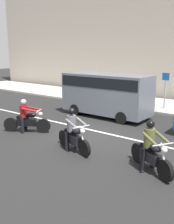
# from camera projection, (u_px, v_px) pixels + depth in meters

# --- Properties ---
(ground_plane) EXTENTS (80.00, 80.00, 0.00)m
(ground_plane) POSITION_uv_depth(u_px,v_px,m) (88.00, 137.00, 11.34)
(ground_plane) COLOR black
(sidewalk_slab) EXTENTS (40.00, 4.40, 0.14)m
(sidewalk_slab) POSITION_uv_depth(u_px,v_px,m) (162.00, 106.00, 17.47)
(sidewalk_slab) COLOR #A8A399
(sidewalk_slab) RESTS_ON ground_plane
(lane_marking_stripe) EXTENTS (18.00, 0.14, 0.01)m
(lane_marking_stripe) POSITION_uv_depth(u_px,v_px,m) (103.00, 133.00, 11.93)
(lane_marking_stripe) COLOR silver
(lane_marking_stripe) RESTS_ON ground_plane
(motorcycle_with_rider_gray) EXTENTS (1.97, 0.87, 1.60)m
(motorcycle_with_rider_gray) POSITION_uv_depth(u_px,v_px,m) (73.00, 134.00, 9.69)
(motorcycle_with_rider_gray) COLOR black
(motorcycle_with_rider_gray) RESTS_ON ground_plane
(motorcycle_with_rider_crimson) EXTENTS (1.94, 1.21, 1.53)m
(motorcycle_with_rider_crimson) POSITION_uv_depth(u_px,v_px,m) (26.00, 119.00, 11.92)
(motorcycle_with_rider_crimson) COLOR black
(motorcycle_with_rider_crimson) RESTS_ON ground_plane
(motorcycle_with_rider_olive) EXTENTS (1.86, 1.19, 1.60)m
(motorcycle_with_rider_olive) POSITION_uv_depth(u_px,v_px,m) (151.00, 151.00, 8.05)
(motorcycle_with_rider_olive) COLOR black
(motorcycle_with_rider_olive) RESTS_ON ground_plane
(parked_van_slate_gray) EXTENTS (4.96, 1.96, 2.38)m
(parked_van_slate_gray) POSITION_uv_depth(u_px,v_px,m) (106.00, 92.00, 14.64)
(parked_van_slate_gray) COLOR slate
(parked_van_slate_gray) RESTS_ON ground_plane
(street_sign_post) EXTENTS (0.44, 0.08, 2.21)m
(street_sign_post) POSITION_uv_depth(u_px,v_px,m) (165.00, 87.00, 16.01)
(street_sign_post) COLOR gray
(street_sign_post) RESTS_ON sidewalk_slab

